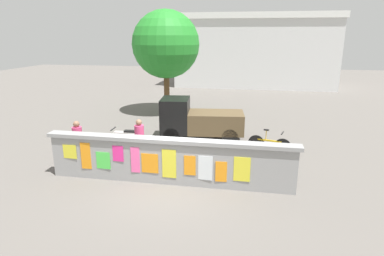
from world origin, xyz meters
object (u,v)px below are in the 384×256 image
at_px(bicycle_near, 223,161).
at_px(person_bystander, 139,136).
at_px(auto_rickshaw_truck, 198,120).
at_px(person_walking, 78,138).
at_px(bicycle_far, 269,144).
at_px(motorcycle, 128,138).
at_px(tree_roadside, 166,45).

xyz_separation_m(bicycle_near, person_bystander, (-3.06, 0.27, 0.62)).
xyz_separation_m(auto_rickshaw_truck, person_walking, (-3.71, -3.69, 0.09)).
height_order(bicycle_near, person_bystander, person_bystander).
bearing_deg(person_walking, auto_rickshaw_truck, 44.85).
bearing_deg(bicycle_far, person_bystander, -158.64).
relative_size(auto_rickshaw_truck, motorcycle, 1.97).
relative_size(auto_rickshaw_truck, tree_roadside, 0.63).
bearing_deg(auto_rickshaw_truck, tree_roadside, 119.15).
bearing_deg(person_bystander, bicycle_far, 21.36).
relative_size(person_walking, person_bystander, 1.00).
xyz_separation_m(person_bystander, tree_roadside, (-1.01, 7.79, 3.00)).
bearing_deg(tree_roadside, motorcycle, -89.54).
relative_size(bicycle_near, person_bystander, 1.04).
bearing_deg(bicycle_far, bicycle_near, -127.88).
bearing_deg(person_bystander, motorcycle, 127.81).
bearing_deg(motorcycle, person_bystander, -52.19).
relative_size(bicycle_near, tree_roadside, 0.29).
height_order(motorcycle, bicycle_near, bicycle_near).
relative_size(auto_rickshaw_truck, bicycle_far, 2.25).
height_order(person_bystander, tree_roadside, tree_roadside).
distance_m(motorcycle, bicycle_near, 4.29).
distance_m(motorcycle, person_walking, 2.23).
bearing_deg(auto_rickshaw_truck, person_walking, -135.15).
height_order(bicycle_far, person_walking, person_walking).
bearing_deg(motorcycle, bicycle_near, -20.48).
height_order(person_walking, tree_roadside, tree_roadside).
xyz_separation_m(bicycle_near, tree_roadside, (-4.07, 8.06, 3.62)).
distance_m(auto_rickshaw_truck, bicycle_far, 3.37).
height_order(auto_rickshaw_truck, person_walking, auto_rickshaw_truck).
bearing_deg(person_walking, bicycle_near, 3.81).
distance_m(person_walking, tree_roadside, 8.99).
distance_m(bicycle_far, person_walking, 7.25).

